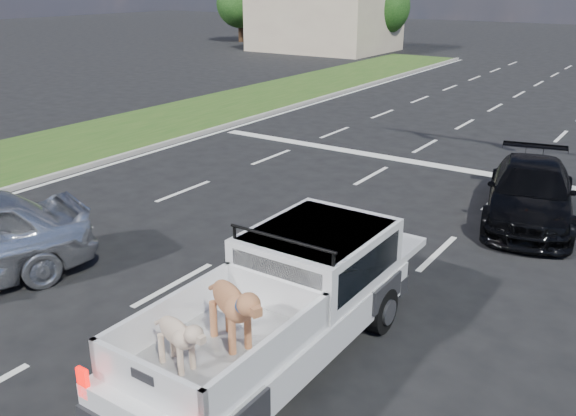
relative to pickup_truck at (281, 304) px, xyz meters
name	(u,v)px	position (x,y,z in m)	size (l,w,h in m)	color
ground	(250,312)	(-1.20, 0.81, -0.90)	(160.00, 160.00, 0.00)	black
road_markings	(408,201)	(-1.20, 7.37, -0.89)	(17.75, 60.00, 0.01)	silver
grass_median_left	(89,141)	(-12.70, 6.81, -0.85)	(5.00, 60.00, 0.10)	#234816
curb_left	(139,151)	(-10.25, 6.81, -0.83)	(0.15, 60.00, 0.14)	gray
building_left	(325,22)	(-21.20, 36.81, 1.30)	(10.00, 8.00, 4.40)	#C0B193
tree_far_a	(240,4)	(-31.20, 38.81, 2.39)	(4.20, 4.20, 5.40)	#332114
tree_far_b	(296,5)	(-25.20, 38.81, 2.39)	(4.20, 4.20, 5.40)	#332114
tree_far_c	(383,7)	(-17.20, 38.81, 2.39)	(4.20, 4.20, 5.40)	#332114
pickup_truck	(281,304)	(0.00, 0.00, 0.00)	(1.97, 5.18, 1.94)	black
black_coupe	(530,193)	(1.59, 7.75, -0.23)	(1.87, 4.61, 1.34)	black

